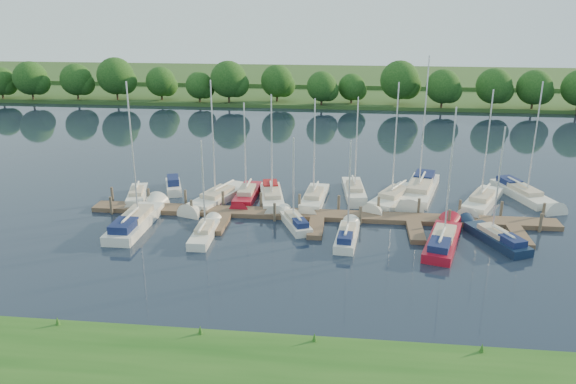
# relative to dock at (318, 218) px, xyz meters

# --- Properties ---
(ground) EXTENTS (260.00, 260.00, 0.00)m
(ground) POSITION_rel_dock_xyz_m (0.00, -7.31, -0.20)
(ground) COLOR #17202F
(ground) RESTS_ON ground
(dock) EXTENTS (40.00, 6.00, 0.40)m
(dock) POSITION_rel_dock_xyz_m (0.00, 0.00, 0.00)
(dock) COLOR brown
(dock) RESTS_ON ground
(mooring_pilings) EXTENTS (38.24, 2.84, 2.00)m
(mooring_pilings) POSITION_rel_dock_xyz_m (0.00, 1.13, 0.40)
(mooring_pilings) COLOR #473D33
(mooring_pilings) RESTS_ON ground
(far_shore) EXTENTS (180.00, 30.00, 0.60)m
(far_shore) POSITION_rel_dock_xyz_m (0.00, 67.69, 0.10)
(far_shore) COLOR #29461B
(far_shore) RESTS_ON ground
(distant_hill) EXTENTS (220.00, 40.00, 1.40)m
(distant_hill) POSITION_rel_dock_xyz_m (0.00, 92.69, 0.50)
(distant_hill) COLOR #355927
(distant_hill) RESTS_ON ground
(treeline) EXTENTS (147.15, 10.06, 8.31)m
(treeline) POSITION_rel_dock_xyz_m (0.42, 54.82, 3.93)
(treeline) COLOR #38281C
(treeline) RESTS_ON ground
(sailboat_n_0) EXTENTS (2.85, 6.49, 8.32)m
(sailboat_n_0) POSITION_rel_dock_xyz_m (-17.28, 3.51, 0.07)
(sailboat_n_0) COLOR silver
(sailboat_n_0) RESTS_ON ground
(motorboat) EXTENTS (2.71, 4.84, 1.59)m
(motorboat) POSITION_rel_dock_xyz_m (-14.70, 6.62, 0.14)
(motorboat) COLOR silver
(motorboat) RESTS_ON ground
(sailboat_n_2) EXTENTS (4.65, 9.21, 11.65)m
(sailboat_n_2) POSITION_rel_dock_xyz_m (-9.61, 3.67, 0.07)
(sailboat_n_2) COLOR silver
(sailboat_n_2) RESTS_ON ground
(sailboat_n_3) EXTENTS (1.79, 7.39, 9.60)m
(sailboat_n_3) POSITION_rel_dock_xyz_m (-6.97, 4.65, 0.08)
(sailboat_n_3) COLOR maroon
(sailboat_n_3) RESTS_ON ground
(sailboat_n_4) EXTENTS (3.30, 8.27, 10.38)m
(sailboat_n_4) POSITION_rel_dock_xyz_m (-4.54, 4.39, 0.11)
(sailboat_n_4) COLOR silver
(sailboat_n_4) RESTS_ON ground
(sailboat_n_5) EXTENTS (2.45, 7.92, 10.11)m
(sailboat_n_5) POSITION_rel_dock_xyz_m (-0.61, 4.38, 0.08)
(sailboat_n_5) COLOR silver
(sailboat_n_5) RESTS_ON ground
(sailboat_n_6) EXTENTS (2.47, 7.78, 9.84)m
(sailboat_n_6) POSITION_rel_dock_xyz_m (3.11, 7.09, 0.07)
(sailboat_n_6) COLOR silver
(sailboat_n_6) RESTS_ON ground
(sailboat_n_7) EXTENTS (5.51, 8.74, 11.56)m
(sailboat_n_7) POSITION_rel_dock_xyz_m (6.66, 5.26, 0.08)
(sailboat_n_7) COLOR silver
(sailboat_n_7) RESTS_ON ground
(sailboat_n_8) EXTENTS (4.79, 10.93, 13.68)m
(sailboat_n_8) POSITION_rel_dock_xyz_m (9.33, 7.71, 0.14)
(sailboat_n_8) COLOR silver
(sailboat_n_8) RESTS_ON ground
(sailboat_n_9) EXTENTS (5.12, 8.38, 11.02)m
(sailboat_n_9) POSITION_rel_dock_xyz_m (14.62, 5.32, 0.08)
(sailboat_n_9) COLOR silver
(sailboat_n_9) RESTS_ON ground
(sailboat_n_10) EXTENTS (4.51, 9.01, 11.40)m
(sailboat_n_10) POSITION_rel_dock_xyz_m (19.08, 7.91, 0.12)
(sailboat_n_10) COLOR silver
(sailboat_n_10) RESTS_ON ground
(sailboat_s_0) EXTENTS (2.32, 9.62, 12.31)m
(sailboat_s_0) POSITION_rel_dock_xyz_m (-14.84, -2.97, 0.14)
(sailboat_s_0) COLOR silver
(sailboat_s_0) RESTS_ON ground
(sailboat_s_1) EXTENTS (1.58, 6.20, 8.15)m
(sailboat_s_1) POSITION_rel_dock_xyz_m (-8.62, -4.62, 0.08)
(sailboat_s_1) COLOR silver
(sailboat_s_1) RESTS_ON ground
(sailboat_s_2) EXTENTS (3.31, 5.86, 7.75)m
(sailboat_s_2) POSITION_rel_dock_xyz_m (-1.81, -1.51, 0.11)
(sailboat_s_2) COLOR silver
(sailboat_s_2) RESTS_ON ground
(sailboat_s_3) EXTENTS (1.98, 6.38, 8.30)m
(sailboat_s_3) POSITION_rel_dock_xyz_m (2.56, -4.09, 0.13)
(sailboat_s_3) COLOR silver
(sailboat_s_3) RESTS_ON ground
(sailboat_s_4) EXTENTS (3.95, 8.66, 10.93)m
(sailboat_s_4) POSITION_rel_dock_xyz_m (9.86, -4.03, 0.12)
(sailboat_s_4) COLOR maroon
(sailboat_s_4) RESTS_ON ground
(sailboat_s_5) EXTENTS (4.17, 7.14, 9.36)m
(sailboat_s_5) POSITION_rel_dock_xyz_m (13.93, -3.03, 0.12)
(sailboat_s_5) COLOR #101F37
(sailboat_s_5) RESTS_ON ground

